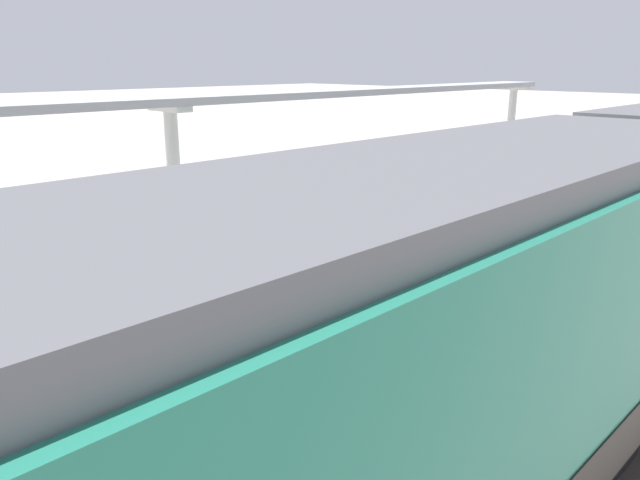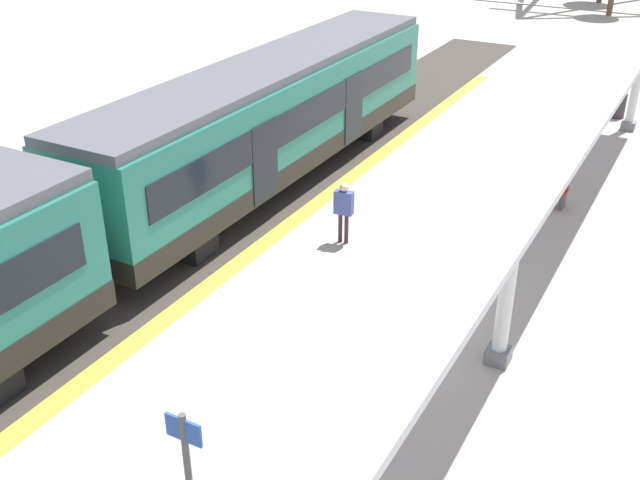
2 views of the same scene
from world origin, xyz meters
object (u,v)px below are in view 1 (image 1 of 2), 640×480
at_px(platform_info_sign, 440,183).
at_px(canopy_pillar_second, 175,187).
at_px(canopy_pillar_nearest, 510,133).
at_px(passenger_waiting_near_edge, 191,327).
at_px(bench_near_end, 413,201).

bearing_deg(platform_info_sign, canopy_pillar_second, 67.19).
xyz_separation_m(canopy_pillar_nearest, canopy_pillar_second, (0.00, 14.30, 0.00)).
distance_m(platform_info_sign, passenger_waiting_near_edge, 9.14).
bearing_deg(canopy_pillar_second, canopy_pillar_nearest, -90.00).
relative_size(canopy_pillar_second, platform_info_sign, 1.54).
relative_size(canopy_pillar_nearest, bench_near_end, 2.24).
bearing_deg(passenger_waiting_near_edge, canopy_pillar_nearest, -74.57).
bearing_deg(passenger_waiting_near_edge, bench_near_end, -69.27).
relative_size(canopy_pillar_second, bench_near_end, 2.24).
height_order(canopy_pillar_second, passenger_waiting_near_edge, canopy_pillar_second).
bearing_deg(bench_near_end, passenger_waiting_near_edge, 110.73).
bearing_deg(canopy_pillar_second, bench_near_end, -97.82).
xyz_separation_m(canopy_pillar_nearest, passenger_waiting_near_edge, (-4.74, 17.17, -0.74)).
xyz_separation_m(bench_near_end, platform_info_sign, (-1.55, 1.09, 0.89)).
relative_size(canopy_pillar_nearest, platform_info_sign, 1.54).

